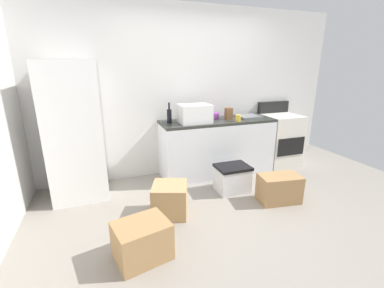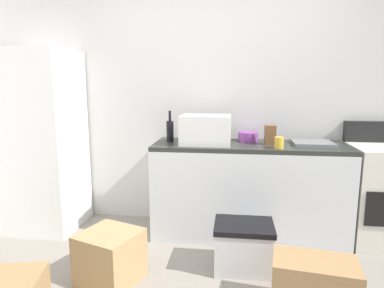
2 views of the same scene
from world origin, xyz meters
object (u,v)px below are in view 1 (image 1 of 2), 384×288
at_px(knife_block, 229,114).
at_px(mixing_bowl, 213,115).
at_px(wine_bottle, 169,116).
at_px(cardboard_box_large, 279,188).
at_px(stove_oven, 279,139).
at_px(storage_bin, 232,178).
at_px(coffee_mug, 238,118).
at_px(cardboard_box_medium, 142,241).
at_px(microwave, 195,114).
at_px(cardboard_box_small, 170,199).
at_px(refrigerator, 75,132).

distance_m(knife_block, mixing_bowl, 0.25).
height_order(wine_bottle, cardboard_box_large, wine_bottle).
bearing_deg(stove_oven, cardboard_box_large, -126.72).
bearing_deg(knife_block, storage_bin, -110.41).
height_order(coffee_mug, storage_bin, coffee_mug).
bearing_deg(coffee_mug, stove_oven, 12.29).
height_order(cardboard_box_medium, storage_bin, storage_bin).
xyz_separation_m(coffee_mug, cardboard_box_medium, (-1.71, -1.36, -0.77)).
bearing_deg(stove_oven, cardboard_box_medium, -149.70).
height_order(microwave, cardboard_box_large, microwave).
height_order(coffee_mug, cardboard_box_large, coffee_mug).
distance_m(stove_oven, wine_bottle, 2.06).
height_order(cardboard_box_small, storage_bin, storage_bin).
height_order(wine_bottle, mixing_bowl, wine_bottle).
relative_size(stove_oven, cardboard_box_small, 2.75).
bearing_deg(stove_oven, refrigerator, -179.03).
xyz_separation_m(stove_oven, coffee_mug, (-0.98, -0.21, 0.48)).
relative_size(refrigerator, coffee_mug, 17.78).
bearing_deg(cardboard_box_medium, wine_bottle, 66.35).
relative_size(microwave, mixing_bowl, 2.42).
bearing_deg(knife_block, cardboard_box_medium, -136.75).
height_order(knife_block, storage_bin, knife_block).
bearing_deg(knife_block, cardboard_box_large, -80.03).
bearing_deg(cardboard_box_small, storage_bin, 16.08).
bearing_deg(microwave, wine_bottle, 162.87).
height_order(coffee_mug, cardboard_box_small, coffee_mug).
relative_size(stove_oven, wine_bottle, 3.67).
relative_size(coffee_mug, cardboard_box_medium, 0.21).
bearing_deg(coffee_mug, refrigerator, 176.05).
bearing_deg(cardboard_box_small, cardboard_box_large, -7.46).
xyz_separation_m(stove_oven, cardboard_box_small, (-2.26, -0.94, -0.28)).
bearing_deg(cardboard_box_small, knife_block, 37.09).
height_order(refrigerator, storage_bin, refrigerator).
distance_m(cardboard_box_small, storage_bin, 1.03).
xyz_separation_m(refrigerator, mixing_bowl, (2.04, 0.20, 0.06)).
bearing_deg(cardboard_box_medium, storage_bin, 32.88).
xyz_separation_m(mixing_bowl, cardboard_box_small, (-1.03, -1.08, -0.76)).
distance_m(coffee_mug, knife_block, 0.21).
xyz_separation_m(microwave, cardboard_box_medium, (-1.06, -1.50, -0.86)).
xyz_separation_m(microwave, cardboard_box_small, (-0.63, -0.87, -0.85)).
bearing_deg(mixing_bowl, wine_bottle, -172.26).
relative_size(wine_bottle, storage_bin, 0.65).
bearing_deg(cardboard_box_large, cardboard_box_small, 172.54).
xyz_separation_m(stove_oven, cardboard_box_medium, (-2.69, -1.57, -0.29)).
xyz_separation_m(refrigerator, knife_block, (2.23, 0.04, 0.10)).
xyz_separation_m(cardboard_box_small, storage_bin, (0.99, 0.28, 0.00)).
relative_size(refrigerator, microwave, 3.86).
bearing_deg(storage_bin, stove_oven, 27.26).
bearing_deg(wine_bottle, knife_block, -3.16).
relative_size(microwave, cardboard_box_small, 1.15).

